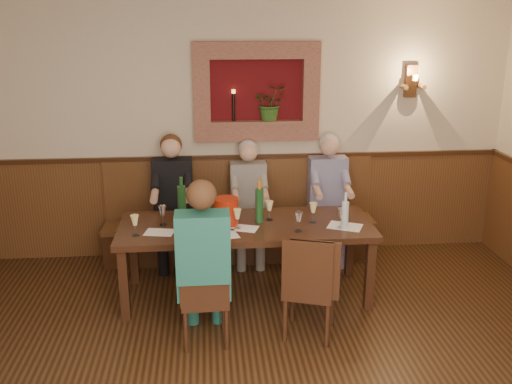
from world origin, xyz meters
TOP-DOWN VIEW (x-y plane):
  - room_shell at (0.00, 0.00)m, footprint 6.04×6.04m
  - wainscoting at (0.00, -0.00)m, footprint 6.02×6.02m
  - wall_niche at (0.24, 2.94)m, footprint 1.36×0.30m
  - wall_sconce at (1.90, 2.93)m, footprint 0.25×0.20m
  - dining_table at (0.00, 1.85)m, footprint 2.40×0.90m
  - bench at (0.00, 2.79)m, footprint 3.00×0.45m
  - chair_near_left at (-0.40, 1.06)m, footprint 0.40×0.40m
  - chair_near_right at (0.48, 1.08)m, footprint 0.52×0.52m
  - person_bench_left at (-0.73, 2.69)m, footprint 0.43×0.52m
  - person_bench_mid at (0.09, 2.69)m, footprint 0.39×0.48m
  - person_bench_right at (0.98, 2.69)m, footprint 0.42×0.51m
  - person_chair_front at (-0.40, 1.07)m, footprint 0.43×0.53m
  - spittoon_bucket at (-0.18, 1.86)m, footprint 0.26×0.26m
  - wine_bottle_green_a at (0.13, 1.89)m, footprint 0.09×0.09m
  - wine_bottle_green_b at (-0.60, 2.01)m, footprint 0.10×0.10m
  - water_bottle at (0.90, 1.63)m, footprint 0.08×0.08m
  - tasting_sheet_a at (-0.80, 1.70)m, footprint 0.29×0.23m
  - tasting_sheet_b at (-0.03, 1.74)m, footprint 0.30×0.26m
  - tasting_sheet_c at (0.92, 1.70)m, footprint 0.37×0.33m
  - tasting_sheet_d at (-0.25, 1.58)m, footprint 0.36×0.29m
  - wine_glass_0 at (0.87, 1.67)m, footprint 0.08×0.08m
  - wine_glass_1 at (-0.09, 1.74)m, footprint 0.08×0.08m
  - wine_glass_2 at (-0.36, 2.00)m, footprint 0.08×0.08m
  - wine_glass_3 at (-0.51, 1.67)m, footprint 0.08×0.08m
  - wine_glass_4 at (-1.01, 1.65)m, footprint 0.08×0.08m
  - wine_glass_5 at (0.64, 1.85)m, footprint 0.08×0.08m
  - wine_glass_6 at (0.46, 1.62)m, footprint 0.08×0.08m
  - wine_glass_7 at (0.23, 1.94)m, footprint 0.08×0.08m
  - wine_glass_8 at (-0.24, 1.56)m, footprint 0.08×0.08m
  - wine_glass_9 at (-0.78, 1.89)m, footprint 0.08×0.08m

SIDE VIEW (x-z plane):
  - chair_near_left at x=-0.40m, z-range -0.18..0.70m
  - chair_near_right at x=0.48m, z-range -0.20..0.74m
  - bench at x=0.00m, z-range -0.23..0.88m
  - person_bench_mid at x=0.09m, z-range -0.12..1.24m
  - person_bench_right at x=0.98m, z-range -0.12..1.29m
  - wainscoting at x=0.00m, z-range 0.01..1.16m
  - person_bench_left at x=-0.73m, z-range -0.12..1.32m
  - person_chair_front at x=-0.40m, z-range -0.12..1.33m
  - dining_table at x=0.00m, z-range 0.30..1.05m
  - tasting_sheet_a at x=-0.80m, z-range 0.75..0.75m
  - tasting_sheet_b at x=-0.03m, z-range 0.75..0.75m
  - tasting_sheet_c at x=0.92m, z-range 0.75..0.75m
  - tasting_sheet_d at x=-0.25m, z-range 0.75..0.75m
  - wine_glass_0 at x=0.87m, z-range 0.75..0.94m
  - wine_glass_1 at x=-0.09m, z-range 0.75..0.94m
  - wine_glass_2 at x=-0.36m, z-range 0.75..0.94m
  - wine_glass_3 at x=-0.51m, z-range 0.75..0.94m
  - wine_glass_4 at x=-1.01m, z-range 0.75..0.94m
  - wine_glass_5 at x=0.64m, z-range 0.75..0.94m
  - wine_glass_6 at x=0.46m, z-range 0.75..0.94m
  - wine_glass_7 at x=0.23m, z-range 0.75..0.94m
  - wine_glass_8 at x=-0.24m, z-range 0.75..0.94m
  - wine_glass_9 at x=-0.78m, z-range 0.75..0.94m
  - spittoon_bucket at x=-0.18m, z-range 0.75..1.01m
  - water_bottle at x=0.90m, z-range 0.72..1.07m
  - wine_bottle_green_a at x=0.13m, z-range 0.71..1.14m
  - wine_bottle_green_b at x=-0.60m, z-range 0.71..1.15m
  - wall_niche at x=0.24m, z-range 1.28..2.34m
  - room_shell at x=0.00m, z-range 0.48..3.30m
  - wall_sconce at x=1.90m, z-range 1.77..2.12m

